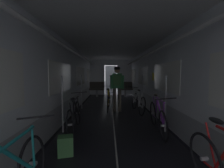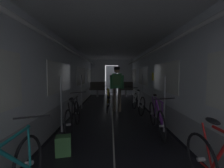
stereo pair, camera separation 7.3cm
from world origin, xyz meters
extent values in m
cube|color=black|center=(-1.41, 3.25, 0.00)|extent=(0.08, 11.50, 0.01)
cube|color=black|center=(1.41, 3.25, 0.00)|extent=(0.08, 11.50, 0.01)
cube|color=beige|center=(0.00, 3.25, 0.00)|extent=(0.03, 11.27, 0.00)
cube|color=#9EA0A5|center=(-1.51, 3.25, 0.30)|extent=(0.12, 11.50, 0.60)
cube|color=silver|center=(-1.51, 3.25, 1.53)|extent=(0.12, 11.50, 1.85)
cube|color=white|center=(-1.45, 2.67, 1.35)|extent=(0.02, 1.90, 0.80)
cube|color=white|center=(-1.45, 5.55, 1.35)|extent=(0.02, 1.90, 0.80)
cube|color=white|center=(-1.45, 8.42, 1.35)|extent=(0.02, 1.90, 0.80)
cube|color=yellow|center=(-1.45, 3.15, 1.35)|extent=(0.01, 0.20, 0.28)
cylinder|color=white|center=(-1.17, 3.25, 2.10)|extent=(0.07, 11.04, 0.07)
cylinder|color=#B7BABF|center=(-1.27, 2.10, 0.70)|extent=(0.04, 0.04, 1.40)
cylinder|color=#B7BABF|center=(-1.27, 4.70, 0.70)|extent=(0.04, 0.04, 1.40)
cube|color=#9EA0A5|center=(1.51, 3.25, 0.30)|extent=(0.12, 11.50, 0.60)
cube|color=silver|center=(1.51, 3.25, 1.53)|extent=(0.12, 11.50, 1.85)
cube|color=white|center=(1.45, 2.67, 1.35)|extent=(0.02, 1.90, 0.80)
cube|color=white|center=(1.45, 5.55, 1.35)|extent=(0.02, 1.90, 0.80)
cube|color=white|center=(1.45, 8.42, 1.35)|extent=(0.02, 1.90, 0.80)
cube|color=yellow|center=(1.45, 3.81, 1.35)|extent=(0.01, 0.20, 0.28)
cylinder|color=white|center=(1.17, 3.25, 2.10)|extent=(0.07, 11.04, 0.07)
cylinder|color=#B7BABF|center=(1.27, 2.10, 0.70)|extent=(0.04, 0.04, 1.40)
cylinder|color=#B7BABF|center=(1.27, 4.70, 0.70)|extent=(0.04, 0.04, 1.40)
cube|color=silver|center=(-0.95, 9.06, 1.23)|extent=(1.00, 0.12, 2.45)
cube|color=silver|center=(0.95, 9.06, 1.23)|extent=(1.00, 0.12, 2.45)
cube|color=silver|center=(0.00, 9.06, 2.25)|extent=(0.90, 0.12, 0.40)
cube|color=#4C4F54|center=(0.00, 9.76, 1.03)|extent=(0.81, 0.04, 2.05)
cube|color=white|center=(0.00, 3.25, 2.51)|extent=(3.14, 11.62, 0.12)
cylinder|color=gray|center=(-0.90, 8.00, 0.22)|extent=(0.12, 0.12, 0.44)
cube|color=#47423D|center=(-0.90, 8.00, 0.49)|extent=(0.96, 0.44, 0.10)
cube|color=#47423D|center=(-0.90, 8.19, 0.74)|extent=(0.96, 0.08, 0.40)
torus|color=gray|center=(-1.33, 8.22, 0.94)|extent=(0.14, 0.14, 0.02)
cylinder|color=gray|center=(0.90, 8.00, 0.22)|extent=(0.12, 0.12, 0.44)
cube|color=#47423D|center=(0.90, 8.00, 0.49)|extent=(0.96, 0.44, 0.10)
cube|color=#47423D|center=(0.90, 8.19, 0.74)|extent=(0.96, 0.08, 0.40)
torus|color=gray|center=(0.47, 8.22, 0.94)|extent=(0.14, 0.14, 0.02)
torus|color=black|center=(1.11, 0.29, 0.33)|extent=(0.10, 0.67, 0.67)
cylinder|color=#B2B2B7|center=(1.11, 0.29, 0.33)|extent=(0.09, 0.05, 0.06)
cylinder|color=red|center=(1.13, -0.01, 0.55)|extent=(0.08, 0.34, 0.55)
cylinder|color=red|center=(1.13, 0.22, 0.58)|extent=(0.07, 0.16, 0.49)
ellipsoid|color=black|center=(1.16, 0.17, 0.88)|extent=(0.10, 0.24, 0.07)
torus|color=black|center=(1.00, 3.54, 0.33)|extent=(0.18, 0.68, 0.67)
cylinder|color=#B2B2B7|center=(1.00, 3.54, 0.33)|extent=(0.10, 0.06, 0.06)
torus|color=black|center=(0.93, 4.56, 0.33)|extent=(0.18, 0.68, 0.67)
cylinder|color=#B2B2B7|center=(0.93, 4.56, 0.33)|extent=(0.10, 0.06, 0.06)
cylinder|color=silver|center=(0.92, 4.24, 0.55)|extent=(0.16, 0.53, 0.56)
cylinder|color=silver|center=(0.95, 3.83, 0.55)|extent=(0.09, 0.35, 0.55)
cylinder|color=silver|center=(0.89, 4.09, 0.81)|extent=(0.10, 0.82, 0.04)
cylinder|color=silver|center=(0.96, 3.61, 0.57)|extent=(0.11, 0.16, 0.49)
cylinder|color=silver|center=(0.99, 3.77, 0.31)|extent=(0.05, 0.45, 0.07)
cylinder|color=silver|center=(0.89, 4.53, 0.57)|extent=(0.10, 0.09, 0.49)
cylinder|color=black|center=(0.98, 3.99, 0.29)|extent=(0.05, 0.17, 0.17)
ellipsoid|color=black|center=(0.91, 3.66, 0.87)|extent=(0.12, 0.25, 0.07)
cylinder|color=black|center=(0.84, 4.54, 0.91)|extent=(0.44, 0.06, 0.09)
torus|color=black|center=(-0.98, 1.66, 0.33)|extent=(0.11, 0.67, 0.67)
cylinder|color=#B2B2B7|center=(-0.98, 1.66, 0.33)|extent=(0.10, 0.05, 0.06)
torus|color=black|center=(-1.02, 2.68, 0.33)|extent=(0.11, 0.67, 0.67)
cylinder|color=#B2B2B7|center=(-1.02, 2.68, 0.33)|extent=(0.10, 0.05, 0.06)
cylinder|color=black|center=(-0.99, 2.37, 0.55)|extent=(0.06, 0.54, 0.56)
cylinder|color=black|center=(-0.98, 1.96, 0.55)|extent=(0.09, 0.34, 0.55)
cylinder|color=black|center=(-0.97, 2.21, 0.82)|extent=(0.07, 0.82, 0.04)
cylinder|color=black|center=(-0.97, 1.73, 0.58)|extent=(0.05, 0.17, 0.49)
cylinder|color=black|center=(-0.99, 1.89, 0.31)|extent=(0.05, 0.45, 0.07)
cylinder|color=black|center=(-1.00, 2.65, 0.58)|extent=(0.07, 0.09, 0.49)
cylinder|color=black|center=(-1.00, 2.11, 0.29)|extent=(0.03, 0.17, 0.17)
ellipsoid|color=black|center=(-0.95, 1.78, 0.88)|extent=(0.10, 0.24, 0.07)
cylinder|color=black|center=(-0.98, 2.67, 0.92)|extent=(0.44, 0.04, 0.06)
torus|color=black|center=(1.10, 2.57, 0.33)|extent=(0.14, 0.67, 0.67)
cylinder|color=#B2B2B7|center=(1.10, 2.57, 0.33)|extent=(0.10, 0.06, 0.06)
torus|color=black|center=(1.02, 1.56, 0.33)|extent=(0.14, 0.67, 0.67)
cylinder|color=#B2B2B7|center=(1.02, 1.56, 0.33)|extent=(0.10, 0.06, 0.06)
cylinder|color=purple|center=(1.06, 1.87, 0.55)|extent=(0.05, 0.54, 0.56)
cylinder|color=purple|center=(1.10, 2.28, 0.55)|extent=(0.10, 0.34, 0.55)
cylinder|color=purple|center=(1.10, 2.02, 0.82)|extent=(0.10, 0.82, 0.04)
cylinder|color=purple|center=(1.11, 2.50, 0.58)|extent=(0.05, 0.17, 0.49)
cylinder|color=purple|center=(1.08, 2.35, 0.31)|extent=(0.06, 0.45, 0.07)
cylinder|color=purple|center=(1.04, 1.58, 0.58)|extent=(0.07, 0.09, 0.49)
cylinder|color=black|center=(1.06, 2.12, 0.29)|extent=(0.04, 0.17, 0.17)
ellipsoid|color=black|center=(1.13, 2.45, 0.88)|extent=(0.11, 0.25, 0.07)
cylinder|color=black|center=(1.07, 1.56, 0.92)|extent=(0.44, 0.06, 0.06)
torus|color=black|center=(-1.07, 0.23, 0.33)|extent=(0.12, 0.67, 0.67)
cylinder|color=#B2B2B7|center=(-1.07, 0.23, 0.33)|extent=(0.10, 0.05, 0.06)
cylinder|color=teal|center=(-1.04, -0.09, 0.55)|extent=(0.08, 0.54, 0.56)
cylinder|color=teal|center=(-1.01, -0.24, 0.82)|extent=(0.06, 0.82, 0.04)
cylinder|color=teal|center=(-1.05, 0.20, 0.58)|extent=(0.07, 0.09, 0.49)
cylinder|color=black|center=(-1.02, 0.22, 0.92)|extent=(0.44, 0.04, 0.06)
cylinder|color=brown|center=(0.08, 4.19, 0.45)|extent=(0.13, 0.13, 0.90)
cylinder|color=brown|center=(0.28, 4.18, 0.45)|extent=(0.13, 0.13, 0.90)
cube|color=#337F47|center=(0.18, 4.19, 1.18)|extent=(0.37, 0.23, 0.56)
cylinder|color=#337F47|center=(-0.04, 4.22, 1.13)|extent=(0.10, 0.20, 0.53)
cylinder|color=#337F47|center=(0.40, 4.20, 1.13)|extent=(0.10, 0.20, 0.53)
sphere|color=tan|center=(0.18, 4.19, 1.58)|extent=(0.21, 0.21, 0.21)
ellipsoid|color=black|center=(0.18, 4.19, 1.65)|extent=(0.25, 0.29, 0.16)
cube|color=#3D703D|center=(0.17, 4.02, 1.22)|extent=(0.29, 0.17, 0.40)
torus|color=black|center=(-0.17, 3.93, 0.33)|extent=(0.08, 0.67, 0.67)
cylinder|color=#B2B2B7|center=(-0.17, 3.93, 0.33)|extent=(0.09, 0.05, 0.05)
torus|color=black|center=(-0.13, 4.95, 0.33)|extent=(0.08, 0.67, 0.67)
cylinder|color=#B2B2B7|center=(-0.13, 4.95, 0.33)|extent=(0.09, 0.05, 0.05)
cylinder|color=yellow|center=(-0.15, 4.63, 0.55)|extent=(0.05, 0.54, 0.56)
cylinder|color=yellow|center=(-0.16, 4.22, 0.55)|extent=(0.06, 0.34, 0.55)
cylinder|color=yellow|center=(-0.16, 4.48, 0.82)|extent=(0.07, 0.82, 0.03)
cylinder|color=yellow|center=(-0.18, 4.00, 0.58)|extent=(0.03, 0.16, 0.49)
cylinder|color=yellow|center=(-0.16, 4.15, 0.31)|extent=(0.05, 0.45, 0.07)
cylinder|color=yellow|center=(-0.13, 4.92, 0.58)|extent=(0.04, 0.09, 0.49)
cylinder|color=black|center=(-0.15, 4.38, 0.29)|extent=(0.02, 0.17, 0.17)
ellipsoid|color=black|center=(-0.18, 4.05, 0.88)|extent=(0.10, 0.24, 0.06)
cylinder|color=black|center=(-0.14, 4.94, 0.92)|extent=(0.44, 0.04, 0.03)
cube|color=#3D703D|center=(-0.90, 1.03, 0.17)|extent=(0.30, 0.25, 0.34)
camera|label=1|loc=(-0.13, -1.60, 1.44)|focal=24.43mm
camera|label=2|loc=(-0.06, -1.60, 1.44)|focal=24.43mm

